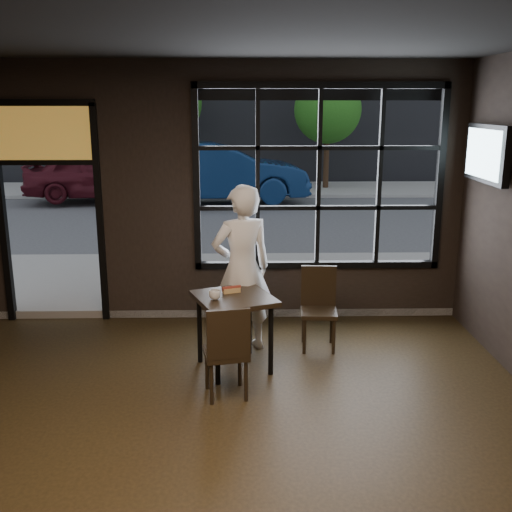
{
  "coord_description": "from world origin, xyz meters",
  "views": [
    {
      "loc": [
        0.26,
        -3.83,
        2.69
      ],
      "look_at": [
        0.4,
        2.2,
        1.15
      ],
      "focal_mm": 42.0,
      "sensor_mm": 36.0,
      "label": 1
    }
  ],
  "objects_px": {
    "cafe_table": "(234,332)",
    "chair_near": "(226,350)",
    "man": "(242,269)",
    "navy_car": "(218,173)"
  },
  "relations": [
    {
      "from": "man",
      "to": "cafe_table",
      "type": "bearing_deg",
      "value": 61.54
    },
    {
      "from": "cafe_table",
      "to": "navy_car",
      "type": "height_order",
      "value": "navy_car"
    },
    {
      "from": "cafe_table",
      "to": "man",
      "type": "distance_m",
      "value": 0.75
    },
    {
      "from": "cafe_table",
      "to": "chair_near",
      "type": "distance_m",
      "value": 0.6
    },
    {
      "from": "cafe_table",
      "to": "man",
      "type": "bearing_deg",
      "value": 59.49
    },
    {
      "from": "cafe_table",
      "to": "man",
      "type": "xyz_separation_m",
      "value": [
        0.08,
        0.51,
        0.53
      ]
    },
    {
      "from": "navy_car",
      "to": "cafe_table",
      "type": "bearing_deg",
      "value": 176.66
    },
    {
      "from": "cafe_table",
      "to": "chair_near",
      "type": "height_order",
      "value": "chair_near"
    },
    {
      "from": "cafe_table",
      "to": "navy_car",
      "type": "bearing_deg",
      "value": 71.39
    },
    {
      "from": "chair_near",
      "to": "navy_car",
      "type": "relative_size",
      "value": 0.19
    }
  ]
}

